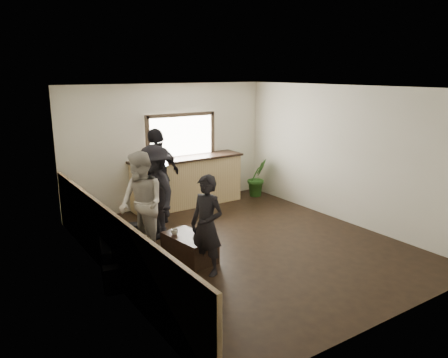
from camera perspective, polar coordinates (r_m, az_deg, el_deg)
ground at (r=8.03m, az=2.78°, el=-8.53°), size 5.00×6.00×0.01m
room_shell at (r=7.18m, az=-1.83°, el=1.09°), size 5.01×6.01×2.80m
bar_counter at (r=10.15m, az=-4.85°, el=0.06°), size 2.70×0.68×2.13m
sofa at (r=7.28m, az=-12.97°, el=-8.92°), size 1.23×2.05×0.56m
coffee_table at (r=7.37m, az=-4.54°, el=-8.93°), size 0.65×1.00×0.42m
cup_a at (r=7.36m, az=-6.47°, el=-6.88°), size 0.15×0.15×0.09m
cup_b at (r=7.27m, az=-3.26°, el=-7.09°), size 0.13×0.13×0.09m
potted_plant at (r=10.96m, az=4.38°, el=0.20°), size 0.54×0.45×0.94m
person_a at (r=6.68m, az=-2.25°, el=-6.06°), size 0.56×0.67×1.56m
person_b at (r=7.47m, az=-10.76°, el=-3.25°), size 0.76×0.93×1.78m
person_c at (r=8.20m, az=-8.97°, el=-1.68°), size 0.67×1.15×1.76m
person_d at (r=8.91m, az=-8.61°, el=0.28°), size 1.25×0.86×1.97m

